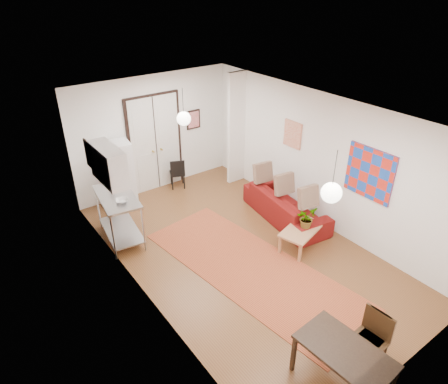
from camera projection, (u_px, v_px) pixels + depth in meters
floor at (240, 251)px, 8.11m from camera, size 7.00×7.00×0.00m
ceiling at (244, 112)px, 6.70m from camera, size 4.20×7.00×0.02m
wall_back at (154, 134)px, 9.87m from camera, size 4.20×0.02×2.90m
wall_front at (418, 297)px, 4.94m from camera, size 4.20×0.02×2.90m
wall_left at (138, 225)px, 6.32m from camera, size 0.02×7.00×2.90m
wall_right at (319, 160)px, 8.49m from camera, size 0.02×7.00×2.90m
double_doors at (156, 144)px, 9.96m from camera, size 1.44×0.06×2.50m
stub_partition at (236, 129)px, 10.16m from camera, size 0.50×0.10×2.90m
wall_cabinet at (108, 165)px, 7.25m from camera, size 0.35×1.00×0.70m
painting_popart at (370, 173)px, 7.50m from camera, size 0.05×1.00×1.00m
painting_abstract at (293, 134)px, 8.87m from camera, size 0.05×0.50×0.60m
poster_back at (194, 120)px, 10.37m from camera, size 0.40×0.03×0.50m
print_left at (90, 155)px, 7.50m from camera, size 0.03×0.44×0.54m
pendant_back at (184, 119)px, 8.43m from camera, size 0.30×0.30×0.80m
pendant_front at (331, 193)px, 5.61m from camera, size 0.30×0.30×0.80m
kilim_rug at (252, 269)px, 7.61m from camera, size 2.26×4.73×0.01m
sofa at (286, 206)px, 9.03m from camera, size 2.37×1.19×0.66m
coffee_table at (301, 231)px, 8.05m from camera, size 1.11×0.81×0.44m
potted_plant at (306, 218)px, 7.97m from camera, size 0.43×0.47×0.43m
kitchen_counter at (119, 210)px, 8.16m from camera, size 0.86×1.43×1.04m
bowl at (122, 201)px, 7.77m from camera, size 0.31×0.31×0.06m
soap_bottle at (111, 186)px, 8.12m from camera, size 0.13×0.13×0.22m
fridge at (121, 174)px, 9.36m from camera, size 0.64×0.64×1.60m
dining_table at (345, 354)px, 5.20m from camera, size 0.79×1.28×0.68m
dining_chair_near at (363, 332)px, 5.67m from camera, size 0.43×0.59×0.85m
dining_chair_far at (366, 335)px, 5.62m from camera, size 0.43×0.59×0.85m
black_side_chair at (176, 170)px, 10.36m from camera, size 0.48×0.50×0.81m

